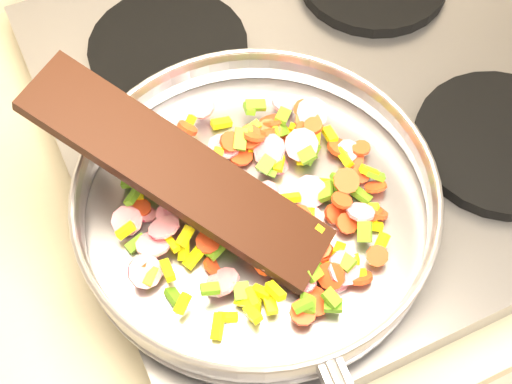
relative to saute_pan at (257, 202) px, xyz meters
name	(u,v)px	position (x,y,z in m)	size (l,w,h in m)	color
cooktop	(325,109)	(0.14, 0.11, -0.06)	(0.60, 0.60, 0.04)	#939399
grate_fl	(270,239)	(0.00, -0.03, -0.04)	(0.19, 0.19, 0.02)	black
grate_fr	(501,142)	(0.28, -0.03, -0.04)	(0.19, 0.19, 0.02)	black
grate_bl	(168,49)	(0.00, 0.25, -0.04)	(0.19, 0.19, 0.02)	black
saute_pan	(257,202)	(0.00, 0.00, 0.00)	(0.39, 0.56, 0.05)	#9E9EA5
vegetable_heap	(266,204)	(0.01, 0.00, -0.01)	(0.28, 0.28, 0.05)	red
wooden_spatula	(178,172)	(-0.06, 0.04, 0.04)	(0.31, 0.07, 0.01)	black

